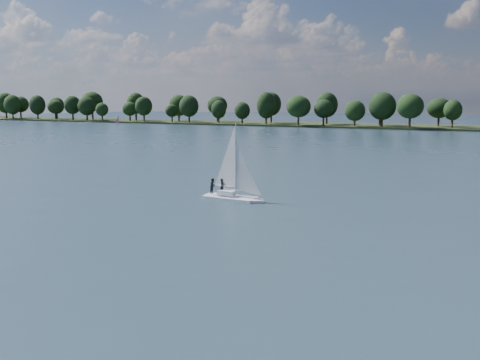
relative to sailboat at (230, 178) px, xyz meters
name	(u,v)px	position (x,y,z in m)	size (l,w,h in m)	color
ground	(398,152)	(4.71, 67.90, -2.51)	(700.00, 700.00, 0.00)	#233342
far_shore	(455,129)	(4.71, 179.90, -2.51)	(660.00, 40.00, 1.50)	black
sailboat	(230,178)	(0.00, 0.00, 0.00)	(6.92, 2.26, 8.99)	white
dinghy_pink	(119,122)	(-140.76, 146.35, -1.41)	(3.01, 2.67, 4.65)	white
pontoon	(89,122)	(-171.65, 159.29, -2.51)	(4.00, 2.00, 0.50)	slate
treeline	(438,108)	(-1.77, 175.57, 5.58)	(562.82, 74.01, 18.57)	black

